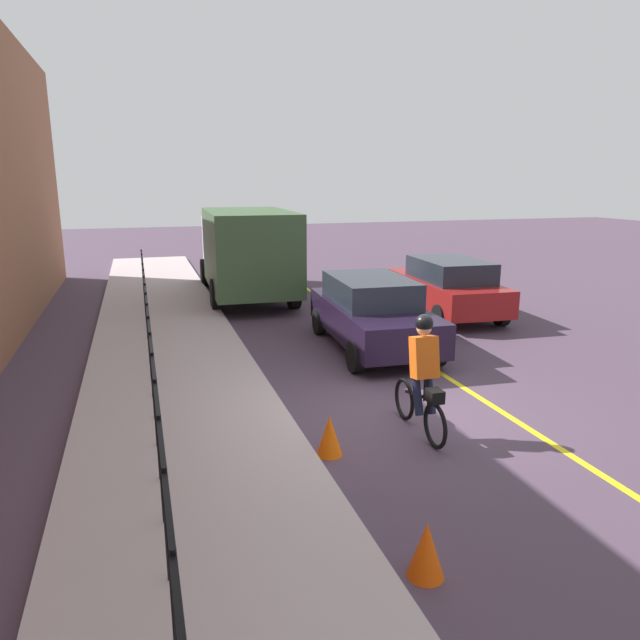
# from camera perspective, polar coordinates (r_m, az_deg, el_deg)

# --- Properties ---
(ground_plane) EXTENTS (80.00, 80.00, 0.00)m
(ground_plane) POSITION_cam_1_polar(r_m,az_deg,el_deg) (9.69, 7.69, -8.86)
(ground_plane) COLOR #493849
(lane_line_centre) EXTENTS (36.00, 0.12, 0.01)m
(lane_line_centre) POSITION_cam_1_polar(r_m,az_deg,el_deg) (10.43, 15.76, -7.59)
(lane_line_centre) COLOR yellow
(lane_line_centre) RESTS_ON ground
(sidewalk) EXTENTS (40.00, 3.20, 0.15)m
(sidewalk) POSITION_cam_1_polar(r_m,az_deg,el_deg) (8.87, -13.03, -10.77)
(sidewalk) COLOR #B2A0A1
(sidewalk) RESTS_ON ground
(iron_fence) EXTENTS (16.31, 0.04, 1.60)m
(iron_fence) POSITION_cam_1_polar(r_m,az_deg,el_deg) (9.42, -16.31, -2.12)
(iron_fence) COLOR black
(iron_fence) RESTS_ON sidewalk
(cyclist_lead) EXTENTS (1.71, 0.37, 1.83)m
(cyclist_lead) POSITION_cam_1_polar(r_m,az_deg,el_deg) (8.60, 10.03, -5.43)
(cyclist_lead) COLOR black
(cyclist_lead) RESTS_ON ground
(patrol_sedan) EXTENTS (4.50, 2.14, 1.58)m
(patrol_sedan) POSITION_cam_1_polar(r_m,az_deg,el_deg) (16.43, 12.31, 3.27)
(patrol_sedan) COLOR maroon
(patrol_sedan) RESTS_ON ground
(parked_sedan_rear) EXTENTS (4.50, 2.13, 1.58)m
(parked_sedan_rear) POSITION_cam_1_polar(r_m,az_deg,el_deg) (12.94, 5.10, 0.78)
(parked_sedan_rear) COLOR black
(parked_sedan_rear) RESTS_ON ground
(box_truck_background) EXTENTS (6.80, 2.75, 2.78)m
(box_truck_background) POSITION_cam_1_polar(r_m,az_deg,el_deg) (18.51, -7.28, 6.88)
(box_truck_background) COLOR #3C5836
(box_truck_background) RESTS_ON ground
(traffic_cone_near) EXTENTS (0.36, 0.36, 0.57)m
(traffic_cone_near) POSITION_cam_1_polar(r_m,az_deg,el_deg) (5.99, 10.35, -21.22)
(traffic_cone_near) COLOR #E94D08
(traffic_cone_near) RESTS_ON ground
(traffic_cone_far) EXTENTS (0.36, 0.36, 0.57)m
(traffic_cone_far) POSITION_cam_1_polar(r_m,az_deg,el_deg) (8.10, 0.93, -11.22)
(traffic_cone_far) COLOR #FB5F08
(traffic_cone_far) RESTS_ON ground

